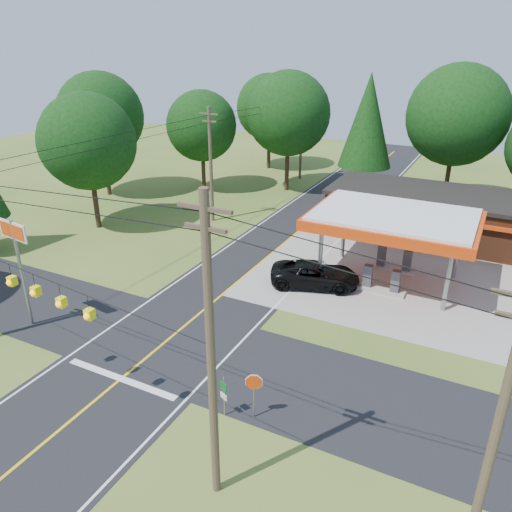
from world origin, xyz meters
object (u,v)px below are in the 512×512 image
at_px(sedan_car, 450,241).
at_px(big_stop_sign, 17,249).
at_px(gas_canopy, 394,222).
at_px(suv_car, 315,275).
at_px(octagonal_stop_sign, 254,386).

distance_m(sedan_car, big_stop_sign, 30.77).
relative_size(gas_canopy, suv_car, 1.81).
height_order(suv_car, big_stop_sign, big_stop_sign).
bearing_deg(gas_canopy, suv_car, -144.47).
distance_m(suv_car, octagonal_stop_sign, 13.26).
bearing_deg(sedan_car, octagonal_stop_sign, -128.69).
distance_m(big_stop_sign, octagonal_stop_sign, 15.34).
distance_m(gas_canopy, sedan_car, 9.30).
bearing_deg(big_stop_sign, octagonal_stop_sign, -3.83).
bearing_deg(suv_car, sedan_car, -50.85).
bearing_deg(suv_car, big_stop_sign, 115.39).
xyz_separation_m(gas_canopy, big_stop_sign, (-17.00, -15.01, 0.47)).
distance_m(gas_canopy, suv_car, 6.15).
bearing_deg(sedan_car, suv_car, -150.02).
xyz_separation_m(suv_car, big_stop_sign, (-12.86, -12.05, 3.92)).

